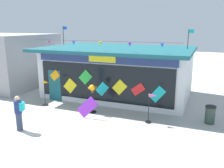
{
  "coord_description": "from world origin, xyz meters",
  "views": [
    {
      "loc": [
        6.67,
        -8.95,
        4.75
      ],
      "look_at": [
        1.66,
        3.44,
        1.53
      ],
      "focal_mm": 38.49,
      "sensor_mm": 36.0,
      "label": 1
    }
  ],
  "objects_px": {
    "wind_spinner_far_left": "(46,91)",
    "wind_spinner_center_left": "(151,104)",
    "kite_shop_building": "(119,71)",
    "wind_spinner_left": "(92,91)",
    "display_kite_on_ground": "(87,107)",
    "person_near_camera": "(19,112)",
    "trash_bin": "(210,115)"
  },
  "relations": [
    {
      "from": "wind_spinner_left",
      "to": "display_kite_on_ground",
      "type": "relative_size",
      "value": 1.49
    },
    {
      "from": "wind_spinner_left",
      "to": "wind_spinner_far_left",
      "type": "bearing_deg",
      "value": 179.34
    },
    {
      "from": "wind_spinner_far_left",
      "to": "wind_spinner_center_left",
      "type": "relative_size",
      "value": 1.02
    },
    {
      "from": "kite_shop_building",
      "to": "trash_bin",
      "type": "bearing_deg",
      "value": -27.9
    },
    {
      "from": "display_kite_on_ground",
      "to": "wind_spinner_far_left",
      "type": "bearing_deg",
      "value": 165.18
    },
    {
      "from": "display_kite_on_ground",
      "to": "kite_shop_building",
      "type": "bearing_deg",
      "value": 90.29
    },
    {
      "from": "wind_spinner_far_left",
      "to": "wind_spinner_center_left",
      "type": "bearing_deg",
      "value": -2.81
    },
    {
      "from": "wind_spinner_center_left",
      "to": "wind_spinner_far_left",
      "type": "bearing_deg",
      "value": 177.19
    },
    {
      "from": "kite_shop_building",
      "to": "wind_spinner_left",
      "type": "height_order",
      "value": "kite_shop_building"
    },
    {
      "from": "kite_shop_building",
      "to": "wind_spinner_far_left",
      "type": "height_order",
      "value": "kite_shop_building"
    },
    {
      "from": "wind_spinner_far_left",
      "to": "person_near_camera",
      "type": "relative_size",
      "value": 0.93
    },
    {
      "from": "wind_spinner_far_left",
      "to": "wind_spinner_left",
      "type": "xyz_separation_m",
      "value": [
        3.19,
        -0.04,
        0.32
      ]
    },
    {
      "from": "wind_spinner_far_left",
      "to": "person_near_camera",
      "type": "bearing_deg",
      "value": -72.21
    },
    {
      "from": "wind_spinner_far_left",
      "to": "wind_spinner_center_left",
      "type": "distance_m",
      "value": 6.6
    },
    {
      "from": "wind_spinner_left",
      "to": "person_near_camera",
      "type": "height_order",
      "value": "person_near_camera"
    },
    {
      "from": "wind_spinner_center_left",
      "to": "display_kite_on_ground",
      "type": "bearing_deg",
      "value": -170.53
    },
    {
      "from": "trash_bin",
      "to": "display_kite_on_ground",
      "type": "distance_m",
      "value": 6.25
    },
    {
      "from": "wind_spinner_left",
      "to": "trash_bin",
      "type": "height_order",
      "value": "wind_spinner_left"
    },
    {
      "from": "kite_shop_building",
      "to": "trash_bin",
      "type": "distance_m",
      "value": 6.97
    },
    {
      "from": "wind_spinner_center_left",
      "to": "trash_bin",
      "type": "xyz_separation_m",
      "value": [
        2.75,
        1.07,
        -0.55
      ]
    },
    {
      "from": "kite_shop_building",
      "to": "display_kite_on_ground",
      "type": "height_order",
      "value": "kite_shop_building"
    },
    {
      "from": "wind_spinner_left",
      "to": "person_near_camera",
      "type": "distance_m",
      "value": 4.03
    },
    {
      "from": "wind_spinner_left",
      "to": "kite_shop_building",
      "type": "bearing_deg",
      "value": 88.82
    },
    {
      "from": "wind_spinner_center_left",
      "to": "display_kite_on_ground",
      "type": "distance_m",
      "value": 3.36
    },
    {
      "from": "kite_shop_building",
      "to": "person_near_camera",
      "type": "bearing_deg",
      "value": -106.17
    },
    {
      "from": "display_kite_on_ground",
      "to": "wind_spinner_left",
      "type": "bearing_deg",
      "value": 97.29
    },
    {
      "from": "kite_shop_building",
      "to": "wind_spinner_left",
      "type": "distance_m",
      "value": 4.03
    },
    {
      "from": "kite_shop_building",
      "to": "wind_spinner_center_left",
      "type": "distance_m",
      "value": 5.46
    },
    {
      "from": "wind_spinner_far_left",
      "to": "wind_spinner_left",
      "type": "height_order",
      "value": "wind_spinner_left"
    },
    {
      "from": "wind_spinner_center_left",
      "to": "display_kite_on_ground",
      "type": "relative_size",
      "value": 1.4
    },
    {
      "from": "wind_spinner_left",
      "to": "trash_bin",
      "type": "xyz_separation_m",
      "value": [
        6.14,
        0.79,
        -0.77
      ]
    },
    {
      "from": "kite_shop_building",
      "to": "wind_spinner_far_left",
      "type": "bearing_deg",
      "value": -129.58
    }
  ]
}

